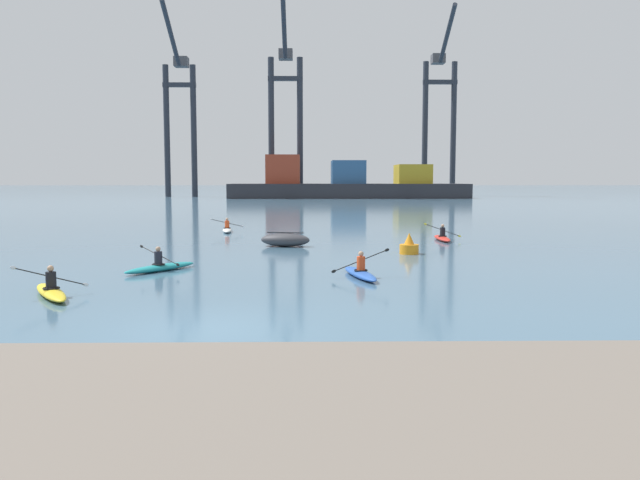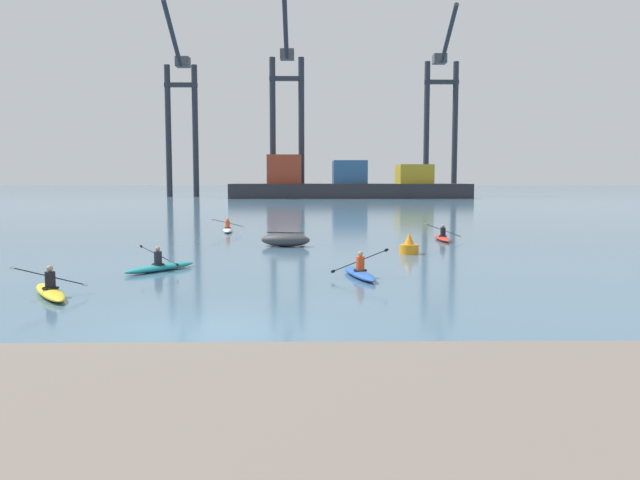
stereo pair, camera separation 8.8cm
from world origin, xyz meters
name	(u,v)px [view 1 (the left image)]	position (x,y,z in m)	size (l,w,h in m)	color
ground_plane	(212,329)	(0.00, 0.00, 0.00)	(800.00, 800.00, 0.00)	#476B84
container_barge	(345,185)	(9.37, 107.92, 2.58)	(45.58, 11.58, 8.21)	#28282D
gantry_crane_west	(179,108)	(-24.17, 116.93, 18.13)	(6.74, 18.56, 36.37)	#232833
gantry_crane_west_mid	(285,103)	(-2.34, 113.65, 18.89)	(6.98, 18.27, 39.55)	#232833
gantry_crane_east_mid	(440,108)	(30.50, 122.35, 18.90)	(7.36, 17.10, 37.49)	#232833
capsized_dinghy	(285,240)	(1.05, 18.38, 0.35)	(2.77, 1.59, 0.76)	#38383D
channel_buoy	(409,246)	(7.01, 14.95, 0.36)	(0.90, 0.90, 1.00)	orange
kayak_yellow	(51,291)	(-5.44, 4.24, 0.17)	(2.29, 3.21, 1.03)	yellow
kayak_red	(442,238)	(9.96, 21.47, 0.17)	(2.19, 3.40, 1.04)	red
kayak_blue	(360,273)	(4.12, 7.82, 0.17)	(2.14, 3.45, 1.05)	#2856B2
kayak_white	(227,229)	(-3.20, 27.78, 0.17)	(2.23, 3.45, 0.95)	silver
kayak_teal	(160,267)	(-3.41, 9.53, 0.17)	(2.47, 3.11, 0.97)	teal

